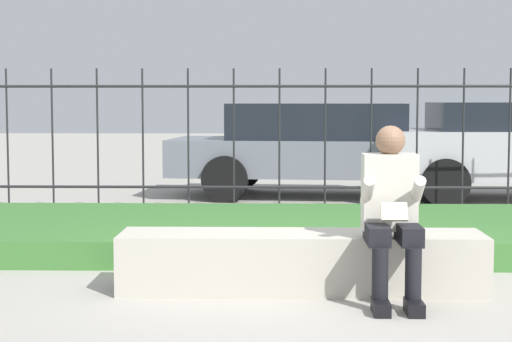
{
  "coord_description": "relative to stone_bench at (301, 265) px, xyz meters",
  "views": [
    {
      "loc": [
        -0.31,
        -6.25,
        1.41
      ],
      "look_at": [
        -0.48,
        0.76,
        0.83
      ],
      "focal_mm": 60.0,
      "sensor_mm": 36.0,
      "label": 1
    }
  ],
  "objects": [
    {
      "name": "ground_plane",
      "position": [
        0.12,
        0.0,
        -0.19
      ],
      "size": [
        60.0,
        60.0,
        0.0
      ],
      "primitive_type": "plane",
      "color": "#A8A399"
    },
    {
      "name": "stone_bench",
      "position": [
        0.0,
        0.0,
        0.0
      ],
      "size": [
        2.68,
        0.57,
        0.43
      ],
      "color": "#B7B2A3",
      "rests_on": "ground_plane"
    },
    {
      "name": "person_seated_reader",
      "position": [
        0.61,
        -0.32,
        0.48
      ],
      "size": [
        0.42,
        0.73,
        1.23
      ],
      "color": "black",
      "rests_on": "ground_plane"
    },
    {
      "name": "grass_berm",
      "position": [
        0.12,
        2.05,
        -0.07
      ],
      "size": [
        10.81,
        2.71,
        0.24
      ],
      "color": "#3D7533",
      "rests_on": "ground_plane"
    },
    {
      "name": "iron_fence",
      "position": [
        0.12,
        4.04,
        0.74
      ],
      "size": [
        8.81,
        0.03,
        1.79
      ],
      "color": "#232326",
      "rests_on": "ground_plane"
    },
    {
      "name": "car_parked_center",
      "position": [
        0.54,
        6.2,
        0.54
      ],
      "size": [
        4.74,
        2.15,
        1.36
      ],
      "rotation": [
        0.0,
        0.0,
        -0.09
      ],
      "color": "slate",
      "rests_on": "ground_plane"
    }
  ]
}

